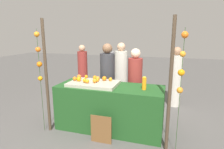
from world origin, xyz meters
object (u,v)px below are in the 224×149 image
object	(u,v)px
orange_0	(87,81)
juice_bottle	(144,83)
vendor_right	(135,86)
orange_1	(110,79)
vendor_left	(108,82)
chalkboard_sign	(101,130)
stall_counter	(110,107)

from	to	relation	value
orange_0	juice_bottle	xyz separation A→B (m)	(1.09, 0.10, 0.02)
juice_bottle	vendor_right	distance (m)	0.83
juice_bottle	vendor_right	size ratio (longest dim) A/B	0.16
orange_1	vendor_right	xyz separation A→B (m)	(0.41, 0.52, -0.25)
orange_0	vendor_left	distance (m)	0.86
orange_1	vendor_right	distance (m)	0.71
juice_bottle	vendor_left	distance (m)	1.22
juice_bottle	chalkboard_sign	world-z (taller)	juice_bottle
stall_counter	vendor_right	xyz separation A→B (m)	(0.37, 0.68, 0.29)
stall_counter	vendor_left	world-z (taller)	vendor_left
vendor_left	vendor_right	size ratio (longest dim) A/B	1.06
stall_counter	orange_0	distance (m)	0.70
orange_1	chalkboard_sign	xyz separation A→B (m)	(0.05, -0.71, -0.74)
orange_0	vendor_left	world-z (taller)	vendor_left
orange_0	orange_1	xyz separation A→B (m)	(0.38, 0.30, -0.00)
orange_1	vendor_right	bearing A→B (deg)	51.79
stall_counter	orange_1	xyz separation A→B (m)	(-0.04, 0.16, 0.55)
stall_counter	vendor_right	distance (m)	0.83
orange_0	vendor_left	bearing A→B (deg)	80.31
stall_counter	juice_bottle	xyz separation A→B (m)	(0.68, -0.04, 0.57)
stall_counter	orange_0	xyz separation A→B (m)	(-0.42, -0.14, 0.55)
chalkboard_sign	vendor_right	xyz separation A→B (m)	(0.35, 1.23, 0.49)
stall_counter	vendor_left	bearing A→B (deg)	112.02
stall_counter	chalkboard_sign	distance (m)	0.58
chalkboard_sign	vendor_left	xyz separation A→B (m)	(-0.30, 1.23, 0.53)
stall_counter	chalkboard_sign	size ratio (longest dim) A/B	4.00
orange_0	chalkboard_sign	bearing A→B (deg)	-43.38
stall_counter	vendor_left	xyz separation A→B (m)	(-0.28, 0.69, 0.34)
orange_1	chalkboard_sign	world-z (taller)	orange_1
orange_1	chalkboard_sign	size ratio (longest dim) A/B	0.14
vendor_left	stall_counter	bearing A→B (deg)	-67.98
stall_counter	vendor_right	bearing A→B (deg)	61.42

